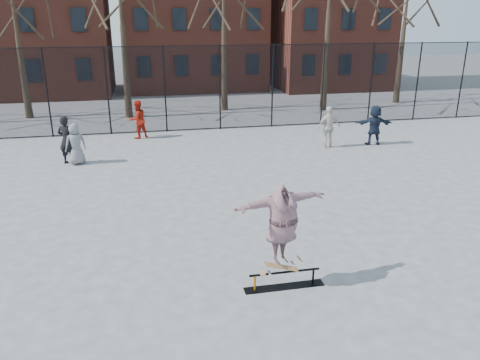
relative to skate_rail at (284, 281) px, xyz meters
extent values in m
plane|color=#5E5E62|center=(-0.20, 1.19, -0.15)|extent=(100.00, 100.00, 0.00)
cube|color=black|center=(0.00, 0.00, -0.14)|extent=(1.69, 0.26, 0.01)
cylinder|color=#C9670B|center=(-0.63, 0.00, 0.03)|extent=(0.04, 0.04, 0.35)
cylinder|color=black|center=(0.63, 0.00, 0.03)|extent=(0.04, 0.04, 0.35)
cylinder|color=black|center=(0.00, 0.00, 0.20)|extent=(1.49, 0.05, 0.05)
imported|color=#5D3687|center=(-0.08, 0.00, 1.15)|extent=(2.11, 1.05, 1.66)
imported|color=slate|center=(-5.19, 9.67, 0.64)|extent=(0.90, 0.76, 1.58)
imported|color=black|center=(-5.51, 9.80, 0.77)|extent=(0.78, 0.66, 1.82)
imported|color=#AC1C0F|center=(-2.93, 13.19, 0.71)|extent=(1.05, 0.99, 1.71)
imported|color=beige|center=(4.91, 10.00, 0.73)|extent=(1.06, 0.52, 1.74)
imported|color=#192133|center=(7.00, 10.02, 0.71)|extent=(1.64, 0.78, 1.70)
cylinder|color=black|center=(-6.80, 14.19, 1.85)|extent=(0.07, 0.07, 4.00)
cylinder|color=black|center=(-4.20, 14.19, 1.85)|extent=(0.07, 0.07, 4.00)
cylinder|color=black|center=(-1.60, 14.19, 1.85)|extent=(0.07, 0.07, 4.00)
cylinder|color=black|center=(1.00, 14.19, 1.85)|extent=(0.07, 0.07, 4.00)
cylinder|color=black|center=(3.60, 14.19, 1.85)|extent=(0.07, 0.07, 4.00)
cylinder|color=black|center=(6.20, 14.19, 1.85)|extent=(0.07, 0.07, 4.00)
cylinder|color=black|center=(8.80, 14.19, 1.85)|extent=(0.07, 0.07, 4.00)
cylinder|color=black|center=(11.40, 14.19, 1.85)|extent=(0.07, 0.07, 4.00)
cylinder|color=black|center=(14.00, 14.19, 1.85)|extent=(0.07, 0.07, 4.00)
cube|color=black|center=(-0.20, 14.19, 1.85)|extent=(34.00, 0.01, 4.00)
cylinder|color=black|center=(-0.20, 14.19, 3.81)|extent=(34.00, 0.04, 0.04)
cone|color=black|center=(-8.70, 18.99, 2.16)|extent=(0.40, 0.40, 4.62)
cone|color=black|center=(-3.20, 17.69, 2.16)|extent=(0.40, 0.40, 4.62)
cone|color=black|center=(2.30, 18.99, 2.16)|extent=(0.40, 0.40, 4.62)
cone|color=black|center=(7.80, 17.69, 2.16)|extent=(0.40, 0.40, 4.62)
cone|color=black|center=(13.30, 18.99, 2.16)|extent=(0.40, 0.40, 4.62)
cube|color=brown|center=(-9.20, 27.19, 5.85)|extent=(9.00, 7.00, 12.00)
cube|color=brown|center=(11.30, 27.19, 5.35)|extent=(8.00, 7.00, 11.00)
camera|label=1|loc=(-2.58, -8.03, 5.20)|focal=35.00mm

